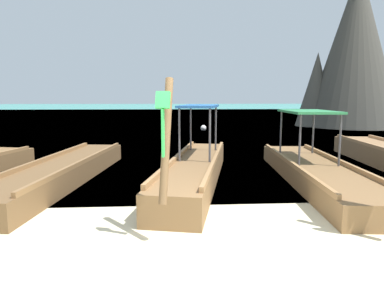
% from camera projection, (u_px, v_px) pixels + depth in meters
% --- Properties ---
extents(ground, '(120.00, 120.00, 0.00)m').
position_uv_depth(ground, '(213.00, 261.00, 4.27)').
color(ground, beige).
extents(sea_water, '(120.00, 120.00, 0.00)m').
position_uv_depth(sea_water, '(174.00, 109.00, 65.84)').
color(sea_water, '#2DB29E').
rests_on(sea_water, ground).
extents(longtail_boat_red_ribbon, '(1.92, 6.95, 2.56)m').
position_uv_depth(longtail_boat_red_ribbon, '(63.00, 172.00, 8.27)').
color(longtail_boat_red_ribbon, brown).
rests_on(longtail_boat_red_ribbon, ground).
extents(longtail_boat_green_ribbon, '(2.28, 6.52, 2.39)m').
position_uv_depth(longtail_boat_green_ribbon, '(195.00, 169.00, 8.15)').
color(longtail_boat_green_ribbon, brown).
rests_on(longtail_boat_green_ribbon, ground).
extents(longtail_boat_yellow_ribbon, '(1.91, 6.72, 2.35)m').
position_uv_depth(longtail_boat_yellow_ribbon, '(316.00, 171.00, 8.22)').
color(longtail_boat_yellow_ribbon, brown).
rests_on(longtail_boat_yellow_ribbon, ground).
extents(karst_rock, '(7.13, 6.53, 11.36)m').
position_uv_depth(karst_rock, '(352.00, 51.00, 23.95)').
color(karst_rock, '#47443D').
rests_on(karst_rock, ground).
extents(mooring_buoy_near, '(0.37, 0.37, 0.37)m').
position_uv_depth(mooring_buoy_near, '(203.00, 128.00, 21.30)').
color(mooring_buoy_near, white).
rests_on(mooring_buoy_near, sea_water).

